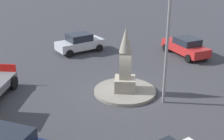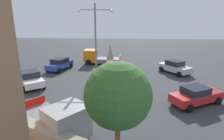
% 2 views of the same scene
% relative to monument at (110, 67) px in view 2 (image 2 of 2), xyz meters
% --- Properties ---
extents(ground_plane, '(80.00, 80.00, 0.00)m').
position_rel_monument_xyz_m(ground_plane, '(0.00, 0.00, -1.74)').
color(ground_plane, '#38383D').
extents(traffic_island, '(3.75, 3.75, 0.19)m').
position_rel_monument_xyz_m(traffic_island, '(0.00, 0.00, -1.64)').
color(traffic_island, gray).
rests_on(traffic_island, ground).
extents(monument, '(1.23, 1.23, 3.87)m').
position_rel_monument_xyz_m(monument, '(0.00, 0.00, 0.00)').
color(monument, gray).
rests_on(monument, traffic_island).
extents(streetlamp, '(3.15, 0.28, 7.94)m').
position_rel_monument_xyz_m(streetlamp, '(-1.16, -2.19, 3.02)').
color(streetlamp, slate).
rests_on(streetlamp, ground).
extents(car_blue_near_island, '(2.86, 4.29, 1.52)m').
position_rel_monument_xyz_m(car_blue_near_island, '(-6.96, 4.58, -0.95)').
color(car_blue_near_island, '#2D479E').
rests_on(car_blue_near_island, ground).
extents(car_red_approaching, '(4.63, 3.52, 1.51)m').
position_rel_monument_xyz_m(car_red_approaching, '(7.24, -4.87, -0.97)').
color(car_red_approaching, '#B22323').
rests_on(car_red_approaching, ground).
extents(car_silver_parked_right, '(3.69, 4.18, 1.58)m').
position_rel_monument_xyz_m(car_silver_parked_right, '(7.74, 3.89, -0.93)').
color(car_silver_parked_right, '#B7BABF').
rests_on(car_silver_parked_right, ground).
extents(car_white_passing, '(3.86, 4.26, 1.56)m').
position_rel_monument_xyz_m(car_white_passing, '(-7.94, -1.60, -0.95)').
color(car_white_passing, silver).
rests_on(car_white_passing, ground).
extents(truck_grey_parked_left, '(5.39, 5.00, 2.26)m').
position_rel_monument_xyz_m(truck_grey_parked_left, '(-2.36, -9.83, -0.67)').
color(truck_grey_parked_left, gray).
rests_on(truck_grey_parked_left, ground).
extents(truck_orange_waiting, '(5.30, 2.43, 2.09)m').
position_rel_monument_xyz_m(truck_orange_waiting, '(-2.41, 8.01, -0.75)').
color(truck_orange_waiting, orange).
rests_on(truck_orange_waiting, ground).
extents(stone_boundary_wall, '(15.08, 8.14, 1.53)m').
position_rel_monument_xyz_m(stone_boundary_wall, '(-5.08, -9.98, -0.97)').
color(stone_boundary_wall, gray).
rests_on(stone_boundary_wall, ground).
extents(tree_near_wall, '(2.90, 2.90, 5.16)m').
position_rel_monument_xyz_m(tree_near_wall, '(1.14, -12.03, 1.96)').
color(tree_near_wall, brown).
rests_on(tree_near_wall, ground).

